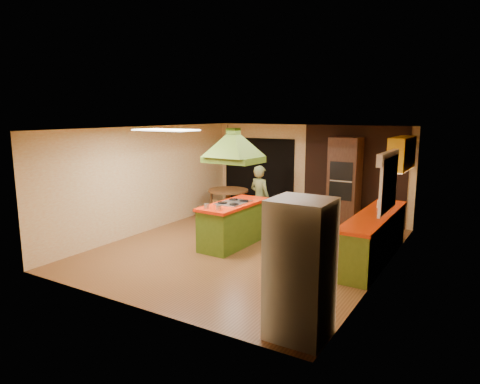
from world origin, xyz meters
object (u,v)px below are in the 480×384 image
Objects in this scene: dining_table at (228,198)px; canister_large at (383,200)px; refrigerator at (300,269)px; man at (260,198)px; kitchen_island at (234,224)px; wall_oven at (344,182)px.

canister_large is (4.10, -0.45, 0.46)m from dining_table.
refrigerator reaches higher than canister_large.
kitchen_island is at bearing 106.67° from man.
dining_table is at bearing 173.72° from canister_large.
man is at bearing -132.26° from wall_oven.
dining_table is (-2.81, -1.03, -0.54)m from wall_oven.
canister_large reaches higher than kitchen_island.
canister_large is (2.83, 0.13, 0.23)m from man.
man is 1.48× the size of dining_table.
dining_table is at bearing -158.55° from wall_oven.
kitchen_island is at bearing -153.20° from canister_large.
wall_oven is at bearing 63.97° from kitchen_island.
dining_table is at bearing -10.22° from man.
wall_oven reaches higher than man.
man reaches higher than dining_table.
refrigerator reaches higher than man.
wall_oven is (1.54, 1.61, 0.32)m from man.
man is at bearing -177.30° from canister_large.
wall_oven is at bearing 102.12° from refrigerator.
wall_oven reaches higher than canister_large.
refrigerator is 1.66× the size of dining_table.
man is (-0.05, 1.27, 0.33)m from kitchen_island.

